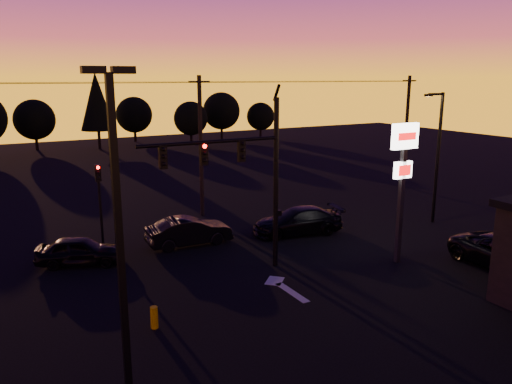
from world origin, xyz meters
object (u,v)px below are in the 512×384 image
at_px(streetlight, 437,152).
at_px(suv_parked, 508,254).
at_px(traffic_signal_mast, 246,168).
at_px(pylon_sign, 403,163).
at_px(secondary_signal, 99,192).
at_px(car_right, 298,221).
at_px(parking_lot_light, 118,223).
at_px(car_left, 80,251).
at_px(car_mid, 189,231).
at_px(bollard, 154,317).

bearing_deg(streetlight, suv_parked, -113.18).
xyz_separation_m(traffic_signal_mast, pylon_sign, (7.10, -2.49, -0.02)).
xyz_separation_m(secondary_signal, car_right, (10.26, -3.80, -2.10)).
bearing_deg(parking_lot_light, car_left, 85.92).
relative_size(car_left, car_mid, 0.88).
relative_size(secondary_signal, car_left, 1.07).
relative_size(bollard, car_mid, 0.18).
bearing_deg(bollard, car_left, 98.18).
bearing_deg(bollard, pylon_sign, 2.82).
height_order(parking_lot_light, bollard, parking_lot_light).
bearing_deg(secondary_signal, pylon_sign, -39.77).
distance_m(secondary_signal, streetlight, 19.89).
height_order(parking_lot_light, streetlight, parking_lot_light).
distance_m(traffic_signal_mast, car_right, 7.73).
height_order(traffic_signal_mast, secondary_signal, traffic_signal_mast).
relative_size(secondary_signal, parking_lot_light, 0.48).
relative_size(parking_lot_light, pylon_sign, 1.34).
xyz_separation_m(traffic_signal_mast, car_right, (5.36, 3.69, -4.18)).
xyz_separation_m(parking_lot_light, car_left, (0.84, 11.77, -4.58)).
bearing_deg(bollard, parking_lot_light, -116.94).
distance_m(car_right, suv_parked, 10.99).
xyz_separation_m(secondary_signal, bollard, (-0.53, -10.60, -2.45)).
bearing_deg(secondary_signal, streetlight, -17.56).
bearing_deg(car_left, secondary_signal, -9.78).
xyz_separation_m(pylon_sign, car_right, (-1.74, 6.18, -4.15)).
bearing_deg(parking_lot_light, bollard, 63.06).
height_order(traffic_signal_mast, parking_lot_light, parking_lot_light).
relative_size(streetlight, car_mid, 1.74).
relative_size(parking_lot_light, bollard, 11.11).
height_order(traffic_signal_mast, bollard, traffic_signal_mast).
distance_m(traffic_signal_mast, parking_lot_light, 10.19).
height_order(bollard, car_left, car_left).
relative_size(bollard, car_left, 0.20).
xyz_separation_m(car_left, car_mid, (5.71, 0.14, 0.07)).
height_order(traffic_signal_mast, suv_parked, traffic_signal_mast).
height_order(pylon_sign, car_mid, pylon_sign).
bearing_deg(car_mid, car_left, 94.35).
bearing_deg(secondary_signal, traffic_signal_mast, -56.81).
height_order(pylon_sign, car_left, pylon_sign).
xyz_separation_m(pylon_sign, streetlight, (6.91, 4.00, -0.49)).
height_order(streetlight, suv_parked, streetlight).
height_order(secondary_signal, car_right, secondary_signal).
bearing_deg(streetlight, car_left, 170.98).
xyz_separation_m(streetlight, suv_parked, (-3.14, -7.32, -3.65)).
height_order(secondary_signal, bollard, secondary_signal).
bearing_deg(pylon_sign, traffic_signal_mast, 160.64).
bearing_deg(car_left, car_right, -73.57).
bearing_deg(car_right, pylon_sign, 27.93).
bearing_deg(traffic_signal_mast, car_mid, 99.81).
distance_m(streetlight, suv_parked, 8.76).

